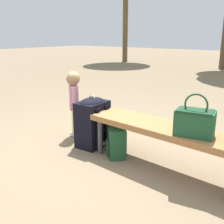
{
  "coord_description": "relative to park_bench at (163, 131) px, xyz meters",
  "views": [
    {
      "loc": [
        -1.86,
        2.17,
        1.29
      ],
      "look_at": [
        -0.06,
        -0.14,
        0.45
      ],
      "focal_mm": 44.13,
      "sensor_mm": 36.0,
      "label": 1
    }
  ],
  "objects": [
    {
      "name": "backpack_large",
      "position": [
        0.92,
        -0.03,
        -0.09
      ],
      "size": [
        0.34,
        0.38,
        0.62
      ],
      "color": "black",
      "rests_on": "ground"
    },
    {
      "name": "backpack_small",
      "position": [
        0.51,
        0.05,
        -0.2
      ],
      "size": [
        0.28,
        0.27,
        0.38
      ],
      "color": "#1E4C2D",
      "rests_on": "ground"
    },
    {
      "name": "child_standing",
      "position": [
        1.33,
        -0.14,
        0.16
      ],
      "size": [
        0.19,
        0.18,
        0.84
      ],
      "color": "#CCCC8C",
      "rests_on": "ground"
    },
    {
      "name": "ground_plane",
      "position": [
        0.73,
        0.07,
        -0.39
      ],
      "size": [
        40.0,
        40.0,
        0.0
      ],
      "primitive_type": "plane",
      "color": "#7F6B51",
      "rests_on": "ground"
    },
    {
      "name": "park_bench",
      "position": [
        0.0,
        0.0,
        0.0
      ],
      "size": [
        1.62,
        0.5,
        0.45
      ],
      "color": "#9E6B3D",
      "rests_on": "ground"
    },
    {
      "name": "handbag",
      "position": [
        -0.33,
        0.08,
        0.18
      ],
      "size": [
        0.35,
        0.24,
        0.37
      ],
      "color": "#1E4C2D",
      "rests_on": "park_bench"
    }
  ]
}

